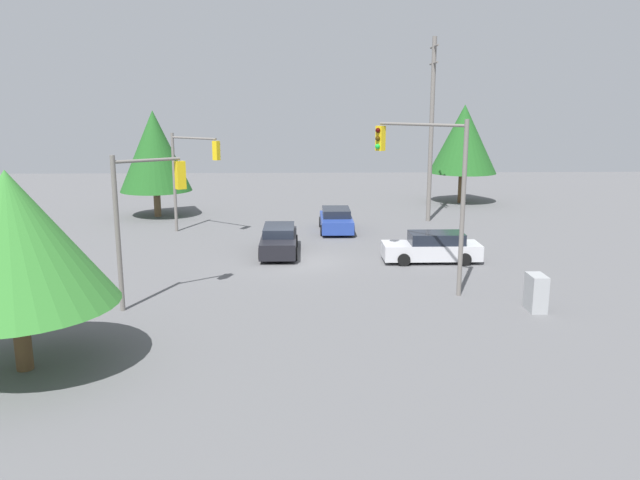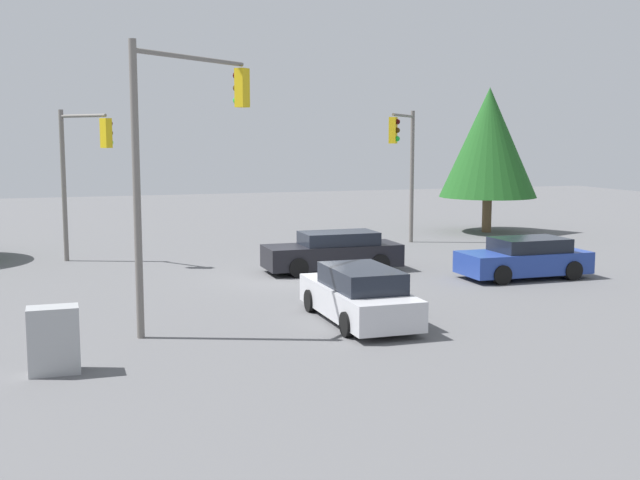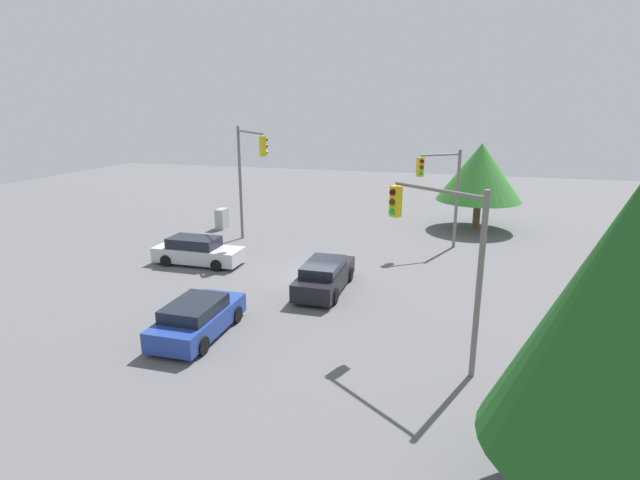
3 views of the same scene
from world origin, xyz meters
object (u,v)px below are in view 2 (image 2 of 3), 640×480
object	(u,v)px
sedan_dark	(333,252)
electrical_cabinet	(54,340)
sedan_silver	(359,295)
traffic_signal_aux	(81,160)
sedan_blue	(525,258)
traffic_signal_main	(405,153)
traffic_signal_cross	(181,136)

from	to	relation	value
sedan_dark	electrical_cabinet	bearing A→B (deg)	136.38
sedan_silver	traffic_signal_aux	size ratio (longest dim) A/B	0.82
sedan_silver	sedan_blue	xyz separation A→B (m)	(-7.56, -4.24, -0.03)
traffic_signal_main	traffic_signal_cross	bearing A→B (deg)	-6.96
traffic_signal_main	traffic_signal_cross	world-z (taller)	traffic_signal_cross
traffic_signal_cross	sedan_blue	bearing A→B (deg)	-27.61
traffic_signal_cross	traffic_signal_aux	bearing A→B (deg)	58.66
traffic_signal_aux	electrical_cabinet	world-z (taller)	traffic_signal_aux
sedan_blue	electrical_cabinet	xyz separation A→B (m)	(14.97, 6.55, 0.02)
sedan_blue	traffic_signal_cross	bearing A→B (deg)	104.53
sedan_dark	electrical_cabinet	distance (m)	13.49
sedan_dark	electrical_cabinet	size ratio (longest dim) A/B	3.51
sedan_silver	traffic_signal_main	size ratio (longest dim) A/B	0.80
traffic_signal_main	electrical_cabinet	size ratio (longest dim) A/B	4.29
traffic_signal_cross	traffic_signal_main	bearing A→B (deg)	3.56
traffic_signal_aux	sedan_silver	bearing A→B (deg)	-8.25
traffic_signal_cross	sedan_dark	bearing A→B (deg)	3.42
sedan_blue	traffic_signal_main	world-z (taller)	traffic_signal_main
traffic_signal_cross	electrical_cabinet	bearing A→B (deg)	-174.27
traffic_signal_cross	electrical_cabinet	size ratio (longest dim) A/B	5.08
sedan_blue	traffic_signal_cross	distance (m)	12.87
sedan_blue	traffic_signal_aux	world-z (taller)	traffic_signal_aux
sedan_blue	sedan_dark	size ratio (longest dim) A/B	0.90
sedan_blue	traffic_signal_aux	bearing A→B (deg)	60.69
sedan_silver	traffic_signal_cross	bearing A→B (deg)	164.60
traffic_signal_main	electrical_cabinet	xyz separation A→B (m)	(14.30, 14.91, -3.32)
sedan_dark	traffic_signal_main	size ratio (longest dim) A/B	0.82
sedan_dark	traffic_signal_main	bearing A→B (deg)	-44.13
sedan_blue	traffic_signal_cross	world-z (taller)	traffic_signal_cross
sedan_dark	traffic_signal_aux	bearing A→B (deg)	60.89
sedan_dark	traffic_signal_main	xyz separation A→B (m)	(-4.99, -5.15, 3.32)
traffic_signal_aux	electrical_cabinet	bearing A→B (deg)	-40.29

